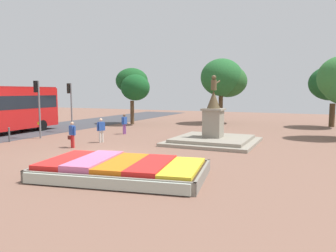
# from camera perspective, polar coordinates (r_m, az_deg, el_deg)

# --- Properties ---
(ground_plane) EXTENTS (76.19, 76.19, 0.00)m
(ground_plane) POSITION_cam_1_polar(r_m,az_deg,el_deg) (16.96, -11.67, -5.20)
(ground_plane) COLOR brown
(flower_planter) EXTENTS (6.87, 4.72, 0.67)m
(flower_planter) POSITION_cam_1_polar(r_m,az_deg,el_deg) (12.83, -8.28, -7.44)
(flower_planter) COLOR #38281C
(flower_planter) RESTS_ON ground_plane
(statue_monument) EXTENTS (5.36, 5.36, 4.28)m
(statue_monument) POSITION_cam_1_polar(r_m,az_deg,el_deg) (20.90, 7.85, -1.42)
(statue_monument) COLOR gray
(statue_monument) RESTS_ON ground_plane
(traffic_light_mid_block) EXTENTS (0.41, 0.29, 4.00)m
(traffic_light_mid_block) POSITION_cam_1_polar(r_m,az_deg,el_deg) (24.43, -21.72, 4.38)
(traffic_light_mid_block) COLOR slate
(traffic_light_mid_block) RESTS_ON ground_plane
(traffic_light_far_corner) EXTENTS (0.42, 0.31, 3.91)m
(traffic_light_far_corner) POSITION_cam_1_polar(r_m,az_deg,el_deg) (27.32, -16.64, 4.66)
(traffic_light_far_corner) COLOR slate
(traffic_light_far_corner) RESTS_ON ground_plane
(pedestrian_with_handbag) EXTENTS (0.71, 0.37, 1.52)m
(pedestrian_with_handbag) POSITION_cam_1_polar(r_m,az_deg,el_deg) (19.80, -16.36, -1.23)
(pedestrian_with_handbag) COLOR red
(pedestrian_with_handbag) RESTS_ON ground_plane
(pedestrian_near_planter) EXTENTS (0.28, 0.56, 1.54)m
(pedestrian_near_planter) POSITION_cam_1_polar(r_m,az_deg,el_deg) (25.26, -7.61, 0.58)
(pedestrian_near_planter) COLOR #8C4C99
(pedestrian_near_planter) RESTS_ON ground_plane
(pedestrian_crossing_plaza) EXTENTS (0.37, 0.52, 1.56)m
(pedestrian_crossing_plaza) POSITION_cam_1_polar(r_m,az_deg,el_deg) (21.32, -11.59, -0.47)
(pedestrian_crossing_plaza) COLOR beige
(pedestrian_crossing_plaza) RESTS_ON ground_plane
(kerb_bollard_north) EXTENTS (0.12, 0.12, 0.96)m
(kerb_bollard_north) POSITION_cam_1_polar(r_m,az_deg,el_deg) (23.57, -25.92, -1.31)
(kerb_bollard_north) COLOR #4C5156
(kerb_bollard_north) RESTS_ON ground_plane
(park_tree_far_left) EXTENTS (4.56, 5.07, 6.54)m
(park_tree_far_left) POSITION_cam_1_polar(r_m,az_deg,el_deg) (33.99, 9.97, 7.98)
(park_tree_far_left) COLOR #4C3823
(park_tree_far_left) RESTS_ON ground_plane
(park_tree_far_right) EXTENTS (4.09, 3.93, 5.59)m
(park_tree_far_right) POSITION_cam_1_polar(r_m,az_deg,el_deg) (32.68, -6.08, 7.33)
(park_tree_far_right) COLOR brown
(park_tree_far_right) RESTS_ON ground_plane
(park_tree_street_side) EXTENTS (3.96, 4.24, 5.71)m
(park_tree_street_side) POSITION_cam_1_polar(r_m,az_deg,el_deg) (33.15, 26.78, 6.86)
(park_tree_street_side) COLOR #4C3823
(park_tree_street_side) RESTS_ON ground_plane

